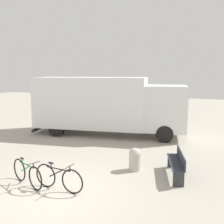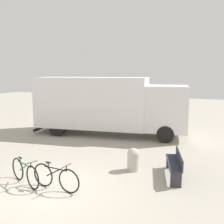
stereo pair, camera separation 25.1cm
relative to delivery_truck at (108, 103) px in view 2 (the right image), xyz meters
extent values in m
plane|color=#A8A091|center=(1.30, -7.16, -1.77)|extent=(60.00, 60.00, 0.00)
cube|color=white|center=(-0.91, -0.16, 0.07)|extent=(6.55, 3.60, 2.81)
cube|color=silver|center=(3.21, 0.56, -0.14)|extent=(2.54, 2.80, 2.39)
cube|color=black|center=(-4.02, -0.70, -1.53)|extent=(0.52, 2.43, 0.16)
cylinder|color=black|center=(3.01, 1.67, -1.34)|extent=(0.91, 0.42, 0.87)
cylinder|color=black|center=(3.40, -0.55, -1.34)|extent=(0.91, 0.42, 0.87)
cylinder|color=black|center=(-2.78, 0.66, -1.34)|extent=(0.91, 0.42, 0.87)
cylinder|color=black|center=(-2.40, -1.56, -1.34)|extent=(0.91, 0.42, 0.87)
cube|color=#282D38|center=(4.50, -4.65, -1.27)|extent=(0.84, 1.79, 0.03)
cube|color=#282D38|center=(4.68, -4.61, -1.10)|extent=(0.49, 1.69, 0.37)
cube|color=#2D2D33|center=(4.72, -5.45, -1.53)|extent=(0.34, 0.14, 0.48)
cube|color=#2D2D33|center=(4.28, -3.86, -1.53)|extent=(0.34, 0.14, 0.48)
torus|color=black|center=(-0.15, -6.93, -1.40)|extent=(0.71, 0.31, 0.74)
torus|color=black|center=(0.76, -7.28, -1.40)|extent=(0.71, 0.31, 0.74)
cylinder|color=#26723F|center=(0.30, -7.10, -1.10)|extent=(0.79, 0.33, 0.04)
cylinder|color=#26723F|center=(0.24, -7.07, -1.24)|extent=(0.53, 0.23, 0.35)
cylinder|color=#26723F|center=(0.05, -7.00, -1.04)|extent=(0.03, 0.03, 0.12)
ellipsoid|color=black|center=(0.05, -7.00, -0.96)|extent=(0.24, 0.16, 0.05)
cylinder|color=black|center=(0.69, -7.25, -1.02)|extent=(0.03, 0.03, 0.16)
cylinder|color=black|center=(0.69, -7.25, -0.94)|extent=(0.18, 0.42, 0.02)
torus|color=black|center=(0.93, -6.99, -1.40)|extent=(0.75, 0.10, 0.74)
torus|color=black|center=(1.90, -7.06, -1.40)|extent=(0.75, 0.10, 0.74)
cylinder|color=black|center=(1.42, -7.02, -1.10)|extent=(0.83, 0.09, 0.04)
cylinder|color=black|center=(1.34, -7.02, -1.24)|extent=(0.56, 0.07, 0.35)
cylinder|color=black|center=(1.15, -7.00, -1.04)|extent=(0.03, 0.03, 0.12)
ellipsoid|color=black|center=(1.15, -7.00, -0.96)|extent=(0.23, 0.11, 0.05)
cylinder|color=black|center=(1.83, -7.05, -1.02)|extent=(0.03, 0.03, 0.16)
cylinder|color=black|center=(1.83, -7.05, -0.94)|extent=(0.05, 0.44, 0.02)
cylinder|color=#B2AD9E|center=(3.07, -4.65, -1.47)|extent=(0.42, 0.42, 0.61)
sphere|color=#B2AD9E|center=(3.07, -4.65, -1.17)|extent=(0.44, 0.44, 0.44)
camera|label=1|loc=(5.54, -12.96, 1.72)|focal=40.00mm
camera|label=2|loc=(5.77, -12.86, 1.72)|focal=40.00mm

